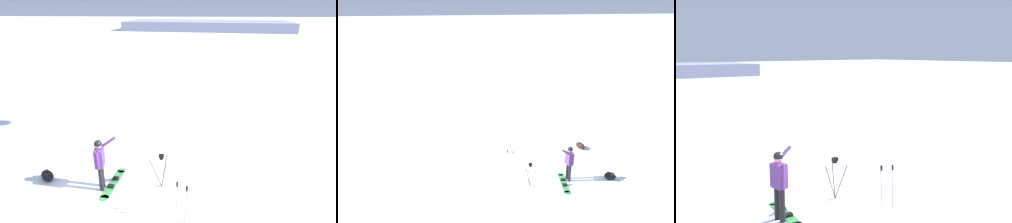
{
  "view_description": "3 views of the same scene",
  "coord_description": "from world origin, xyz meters",
  "views": [
    {
      "loc": [
        -6.15,
        -2.48,
        5.61
      ],
      "look_at": [
        0.58,
        -1.97,
        2.87
      ],
      "focal_mm": 27.81,
      "sensor_mm": 36.0,
      "label": 1
    },
    {
      "loc": [
        12.43,
        -4.68,
        8.23
      ],
      "look_at": [
        0.76,
        -2.82,
        3.74
      ],
      "focal_mm": 31.94,
      "sensor_mm": 36.0,
      "label": 2
    },
    {
      "loc": [
        -7.04,
        4.52,
        4.19
      ],
      "look_at": [
        0.53,
        -1.71,
        2.61
      ],
      "focal_mm": 39.36,
      "sensor_mm": 36.0,
      "label": 3
    }
  ],
  "objects": [
    {
      "name": "gear_bag_small",
      "position": [
        -2.29,
        2.07,
        0.16
      ],
      "size": [
        0.77,
        0.54,
        0.3
      ],
      "color": "black",
      "rests_on": "ground_plane"
    },
    {
      "name": "ground_plane",
      "position": [
        0.0,
        0.0,
        0.0
      ],
      "size": [
        300.0,
        300.0,
        0.0
      ],
      "primitive_type": "plane",
      "color": "white"
    },
    {
      "name": "snowboarder",
      "position": [
        0.72,
        0.21,
        1.11
      ],
      "size": [
        0.54,
        0.67,
        1.82
      ],
      "color": "black",
      "rests_on": "ground_plane"
    },
    {
      "name": "camera_tripod",
      "position": [
        0.95,
        -1.72,
        0.88
      ],
      "size": [
        0.73,
        0.57,
        1.23
      ],
      "color": "#262628",
      "rests_on": "ground_plane"
    },
    {
      "name": "snowboard",
      "position": [
        0.97,
        -0.07,
        0.02
      ],
      "size": [
        1.78,
        0.48,
        0.1
      ],
      "color": "#3F994C",
      "rests_on": "ground_plane"
    },
    {
      "name": "ski_poles",
      "position": [
        -0.44,
        -2.42,
        0.79
      ],
      "size": [
        0.31,
        0.34,
        1.19
      ],
      "color": "gray",
      "rests_on": "ground_plane"
    },
    {
      "name": "gear_bag_large",
      "position": [
        0.99,
        2.24,
        0.18
      ],
      "size": [
        0.58,
        0.64,
        0.35
      ],
      "color": "black",
      "rests_on": "ground_plane"
    }
  ]
}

